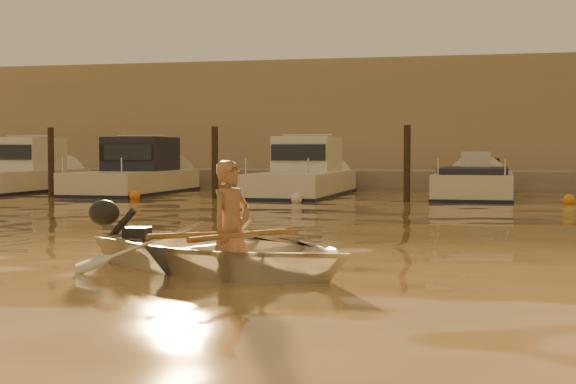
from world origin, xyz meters
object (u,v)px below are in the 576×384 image
(moored_boat_2, at_px, (303,174))
(waterfront_building, at_px, (448,124))
(dinghy, at_px, (224,250))
(moored_boat_3, at_px, (474,190))
(person, at_px, (231,229))
(moored_boat_1, at_px, (133,173))
(moored_boat_0, at_px, (18,172))

(moored_boat_2, relative_size, waterfront_building, 0.16)
(dinghy, height_order, moored_boat_3, moored_boat_3)
(person, xyz_separation_m, moored_boat_1, (-8.23, 15.94, 0.15))
(moored_boat_3, bearing_deg, dinghy, -97.98)
(dinghy, xyz_separation_m, moored_boat_3, (2.23, 15.90, -0.01))
(person, bearing_deg, moored_boat_1, 52.27)
(waterfront_building, bearing_deg, moored_boat_1, -128.98)
(moored_boat_3, bearing_deg, moored_boat_0, 180.00)
(moored_boat_1, distance_m, moored_boat_3, 10.37)
(moored_boat_1, relative_size, moored_boat_2, 0.93)
(moored_boat_1, xyz_separation_m, moored_boat_2, (5.39, 0.00, 0.00))
(dinghy, relative_size, waterfront_building, 0.07)
(dinghy, xyz_separation_m, moored_boat_0, (-12.12, 15.90, 0.39))
(waterfront_building, bearing_deg, moored_boat_0, -139.52)
(moored_boat_1, bearing_deg, moored_boat_3, 0.00)
(moored_boat_1, height_order, moored_boat_2, same)
(person, height_order, waterfront_building, waterfront_building)
(moored_boat_2, height_order, moored_boat_3, moored_boat_2)
(moored_boat_2, bearing_deg, dinghy, -80.21)
(moored_boat_1, bearing_deg, moored_boat_2, 0.00)
(person, height_order, moored_boat_2, moored_boat_2)
(moored_boat_0, xyz_separation_m, moored_boat_2, (9.38, 0.00, 0.00))
(moored_boat_2, bearing_deg, moored_boat_3, 0.00)
(person, bearing_deg, moored_boat_2, 35.05)
(moored_boat_0, xyz_separation_m, moored_boat_1, (3.98, 0.00, 0.00))
(moored_boat_0, height_order, moored_boat_3, moored_boat_0)
(dinghy, distance_m, moored_boat_1, 17.86)
(dinghy, xyz_separation_m, waterfront_building, (0.77, 26.90, 2.16))
(dinghy, height_order, moored_boat_2, moored_boat_2)
(moored_boat_1, bearing_deg, moored_boat_0, 180.00)
(moored_boat_1, height_order, moored_boat_3, moored_boat_1)
(moored_boat_1, relative_size, moored_boat_3, 1.11)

